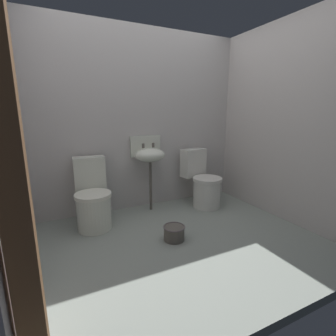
{
  "coord_description": "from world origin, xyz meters",
  "views": [
    {
      "loc": [
        -1.14,
        -2.1,
        1.3
      ],
      "look_at": [
        0.0,
        0.26,
        0.7
      ],
      "focal_mm": 26.24,
      "sensor_mm": 36.0,
      "label": 1
    }
  ],
  "objects_px": {
    "sink": "(149,154)",
    "bucket": "(174,233)",
    "toilet_right": "(203,183)",
    "wooden_door_post": "(6,142)",
    "toilet_left": "(93,199)"
  },
  "relations": [
    {
      "from": "bucket",
      "to": "toilet_right",
      "type": "bearing_deg",
      "value": 40.92
    },
    {
      "from": "toilet_right",
      "to": "wooden_door_post",
      "type": "bearing_deg",
      "value": 27.64
    },
    {
      "from": "toilet_right",
      "to": "toilet_left",
      "type": "bearing_deg",
      "value": -9.5
    },
    {
      "from": "sink",
      "to": "toilet_right",
      "type": "bearing_deg",
      "value": -14.51
    },
    {
      "from": "toilet_left",
      "to": "toilet_right",
      "type": "xyz_separation_m",
      "value": [
        1.5,
        0.0,
        0.0
      ]
    },
    {
      "from": "toilet_left",
      "to": "sink",
      "type": "bearing_deg",
      "value": -162.13
    },
    {
      "from": "toilet_right",
      "to": "sink",
      "type": "height_order",
      "value": "sink"
    },
    {
      "from": "toilet_left",
      "to": "bucket",
      "type": "relative_size",
      "value": 3.39
    },
    {
      "from": "sink",
      "to": "wooden_door_post",
      "type": "bearing_deg",
      "value": -127.27
    },
    {
      "from": "wooden_door_post",
      "to": "toilet_right",
      "type": "height_order",
      "value": "wooden_door_post"
    },
    {
      "from": "wooden_door_post",
      "to": "toilet_left",
      "type": "bearing_deg",
      "value": 70.62
    },
    {
      "from": "toilet_right",
      "to": "sink",
      "type": "distance_m",
      "value": 0.87
    },
    {
      "from": "bucket",
      "to": "wooden_door_post",
      "type": "bearing_deg",
      "value": -145.56
    },
    {
      "from": "toilet_right",
      "to": "sink",
      "type": "xyz_separation_m",
      "value": [
        -0.73,
        0.19,
        0.43
      ]
    },
    {
      "from": "sink",
      "to": "bucket",
      "type": "distance_m",
      "value": 1.12
    }
  ]
}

